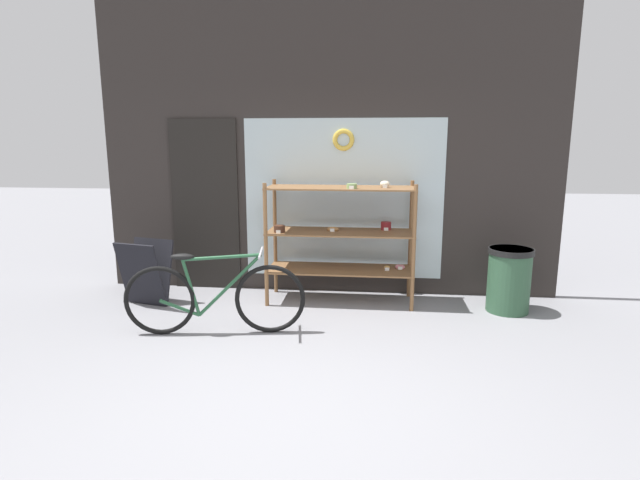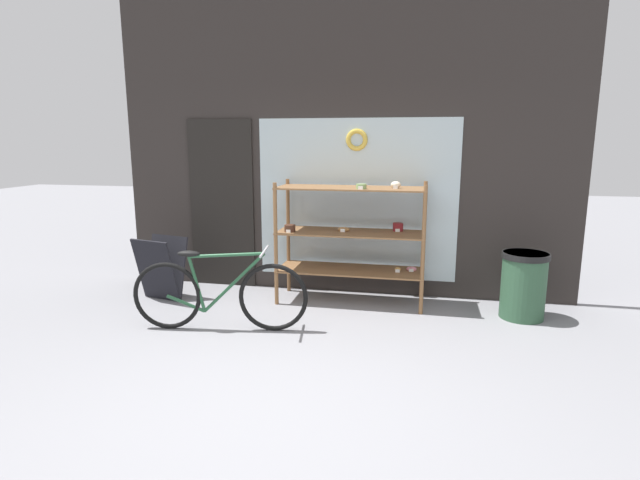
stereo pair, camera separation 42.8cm
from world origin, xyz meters
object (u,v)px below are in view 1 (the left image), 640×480
trash_bin (509,278)px  sandwich_board (146,273)px  display_case (341,231)px  bicycle (214,297)px

trash_bin → sandwich_board: bearing=-176.9°
display_case → trash_bin: 1.90m
display_case → bicycle: 1.67m
bicycle → display_case: bearing=35.8°
bicycle → trash_bin: 3.14m
display_case → trash_bin: display_case is taller
display_case → trash_bin: size_ratio=2.36×
sandwich_board → trash_bin: 4.04m
bicycle → trash_bin: bicycle is taller
bicycle → sandwich_board: 1.29m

